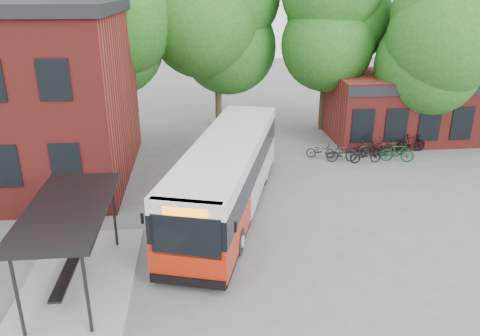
{
  "coord_description": "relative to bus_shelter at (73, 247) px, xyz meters",
  "views": [
    {
      "loc": [
        -0.49,
        -14.18,
        9.05
      ],
      "look_at": [
        1.23,
        3.95,
        2.0
      ],
      "focal_mm": 35.0,
      "sensor_mm": 36.0,
      "label": 1
    }
  ],
  "objects": [
    {
      "name": "bicycle_2",
      "position": [
        13.17,
        10.24,
        -0.99
      ],
      "size": [
        1.78,
        0.69,
        0.92
      ],
      "primitive_type": "imported",
      "rotation": [
        0.0,
        0.0,
        1.62
      ],
      "color": "black",
      "rests_on": "ground"
    },
    {
      "name": "bicycle_5",
      "position": [
        14.98,
        10.27,
        -0.91
      ],
      "size": [
        1.88,
        0.97,
        1.09
      ],
      "primitive_type": "imported",
      "rotation": [
        0.0,
        0.0,
        1.31
      ],
      "color": "#0C451F",
      "rests_on": "ground"
    },
    {
      "name": "tree_1",
      "position": [
        5.5,
        18.0,
        3.75
      ],
      "size": [
        7.92,
        7.92,
        10.4
      ],
      "primitive_type": null,
      "color": "#1D5717",
      "rests_on": "ground"
    },
    {
      "name": "bicycle_3",
      "position": [
        13.58,
        11.3,
        -0.99
      ],
      "size": [
        1.6,
        0.72,
        0.93
      ],
      "primitive_type": "imported",
      "rotation": [
        0.0,
        0.0,
        1.38
      ],
      "color": "black",
      "rests_on": "ground"
    },
    {
      "name": "bus_shelter",
      "position": [
        0.0,
        0.0,
        0.0
      ],
      "size": [
        3.6,
        7.0,
        2.9
      ],
      "primitive_type": null,
      "color": "#252528",
      "rests_on": "ground"
    },
    {
      "name": "tree_2",
      "position": [
        12.5,
        17.0,
        4.05
      ],
      "size": [
        7.92,
        7.92,
        11.0
      ],
      "primitive_type": null,
      "color": "#1D5717",
      "rests_on": "ground"
    },
    {
      "name": "shop_row",
      "position": [
        19.5,
        15.0,
        0.55
      ],
      "size": [
        14.0,
        6.2,
        4.0
      ],
      "primitive_type": null,
      "color": "maroon",
      "rests_on": "ground"
    },
    {
      "name": "ground",
      "position": [
        4.5,
        1.0,
        -1.45
      ],
      "size": [
        100.0,
        100.0,
        0.0
      ],
      "primitive_type": "plane",
      "color": "#5C5C5E"
    },
    {
      "name": "bicycle_6",
      "position": [
        15.07,
        11.28,
        -0.98
      ],
      "size": [
        1.83,
        0.82,
        0.93
      ],
      "primitive_type": "imported",
      "rotation": [
        0.0,
        0.0,
        1.69
      ],
      "color": "black",
      "rests_on": "ground"
    },
    {
      "name": "tree_0",
      "position": [
        -1.5,
        17.0,
        4.05
      ],
      "size": [
        7.92,
        7.92,
        11.0
      ],
      "primitive_type": null,
      "color": "#1D5717",
      "rests_on": "ground"
    },
    {
      "name": "bicycle_7",
      "position": [
        16.45,
        11.78,
        -0.9
      ],
      "size": [
        1.88,
        0.74,
        1.1
      ],
      "primitive_type": "imported",
      "rotation": [
        0.0,
        0.0,
        1.69
      ],
      "color": "black",
      "rests_on": "ground"
    },
    {
      "name": "bicycle_4",
      "position": [
        14.04,
        11.47,
        -0.96
      ],
      "size": [
        1.95,
        0.99,
        0.98
      ],
      "primitive_type": "imported",
      "rotation": [
        0.0,
        0.0,
        1.76
      ],
      "color": "black",
      "rests_on": "ground"
    },
    {
      "name": "bicycle_1",
      "position": [
        11.92,
        10.51,
        -0.93
      ],
      "size": [
        1.74,
        0.49,
        1.04
      ],
      "primitive_type": "imported",
      "rotation": [
        0.0,
        0.0,
        1.57
      ],
      "color": "black",
      "rests_on": "ground"
    },
    {
      "name": "bike_rail",
      "position": [
        13.78,
        11.0,
        -1.26
      ],
      "size": [
        5.2,
        0.1,
        0.38
      ],
      "primitive_type": null,
      "color": "#252528",
      "rests_on": "ground"
    },
    {
      "name": "city_bus",
      "position": [
        5.24,
        5.23,
        0.11
      ],
      "size": [
        5.94,
        12.56,
        3.13
      ],
      "primitive_type": null,
      "rotation": [
        0.0,
        0.0,
        -0.28
      ],
      "color": "#B0200B",
      "rests_on": "ground"
    },
    {
      "name": "bicycle_0",
      "position": [
        10.92,
        11.29,
        -1.03
      ],
      "size": [
        1.7,
        0.87,
        0.85
      ],
      "primitive_type": "imported",
      "rotation": [
        0.0,
        0.0,
        1.38
      ],
      "color": "black",
      "rests_on": "ground"
    },
    {
      "name": "tree_3",
      "position": [
        17.5,
        13.0,
        3.19
      ],
      "size": [
        7.04,
        7.04,
        9.28
      ],
      "primitive_type": null,
      "color": "#1D5717",
      "rests_on": "ground"
    }
  ]
}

